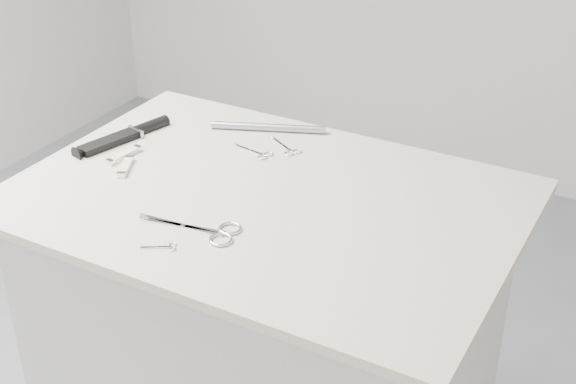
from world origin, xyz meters
The scene contains 10 objects.
plinth centered at (0.00, 0.00, 0.45)m, with size 0.90×0.60×0.90m, color #BABAB7.
display_board centered at (0.00, 0.00, 0.91)m, with size 1.00×0.70×0.02m, color beige.
large_shears centered at (-0.02, -0.17, 0.92)m, with size 0.20×0.08×0.01m.
embroidery_scissors_a centered at (-0.11, 0.15, 0.92)m, with size 0.10×0.04×0.00m.
embroidery_scissors_b centered at (-0.06, 0.20, 0.92)m, with size 0.10×0.07×0.00m.
tiny_scissors centered at (-0.06, -0.25, 0.92)m, with size 0.06×0.05×0.00m.
sheathed_knife centered at (-0.41, 0.08, 0.93)m, with size 0.09×0.24×0.03m.
pocket_knife_a centered at (-0.35, 0.00, 0.93)m, with size 0.03×0.10×0.01m.
pocket_knife_b centered at (-0.31, -0.04, 0.93)m, with size 0.05×0.08×0.01m.
metal_rail centered at (-0.15, 0.27, 0.93)m, with size 0.02×0.02×0.27m, color #9A9CA2.
Camera 1 is at (0.71, -1.19, 1.71)m, focal length 50.00 mm.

